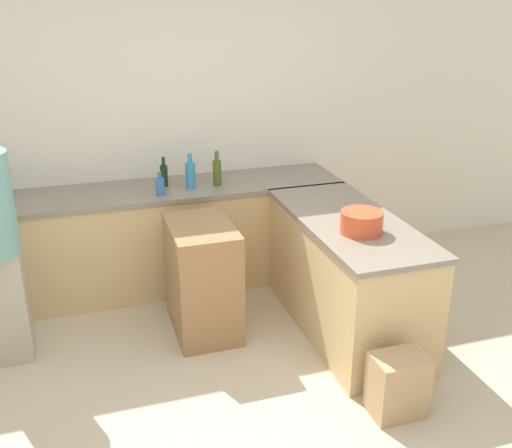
{
  "coord_description": "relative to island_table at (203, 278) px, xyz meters",
  "views": [
    {
      "loc": [
        -0.85,
        -2.82,
        2.43
      ],
      "look_at": [
        0.29,
        0.78,
        0.93
      ],
      "focal_mm": 42.0,
      "sensor_mm": 36.0,
      "label": 1
    }
  ],
  "objects": [
    {
      "name": "ground_plane",
      "position": [
        0.03,
        -1.07,
        -0.43
      ],
      "size": [
        14.0,
        14.0,
        0.0
      ],
      "primitive_type": "plane",
      "color": "beige"
    },
    {
      "name": "wall_back",
      "position": [
        0.03,
        1.16,
        0.92
      ],
      "size": [
        8.0,
        0.06,
        2.7
      ],
      "color": "silver",
      "rests_on": "ground_plane"
    },
    {
      "name": "dish_soap_bottle",
      "position": [
        0.09,
        0.76,
        0.58
      ],
      "size": [
        0.08,
        0.08,
        0.29
      ],
      "color": "#338CBF",
      "rests_on": "counter_back"
    },
    {
      "name": "olive_oil_bottle",
      "position": [
        0.31,
        0.75,
        0.58
      ],
      "size": [
        0.07,
        0.07,
        0.29
      ],
      "color": "#475B1E",
      "rests_on": "counter_back"
    },
    {
      "name": "counter_back",
      "position": [
        0.03,
        0.82,
        0.02
      ],
      "size": [
        2.66,
        0.66,
        0.89
      ],
      "color": "#D6B27A",
      "rests_on": "ground_plane"
    },
    {
      "name": "island_table",
      "position": [
        0.0,
        0.0,
        0.0
      ],
      "size": [
        0.45,
        0.68,
        0.85
      ],
      "color": "#997047",
      "rests_on": "ground_plane"
    },
    {
      "name": "water_bottle_blue",
      "position": [
        -0.18,
        0.64,
        0.54
      ],
      "size": [
        0.07,
        0.07,
        0.19
      ],
      "color": "#386BB7",
      "rests_on": "counter_back"
    },
    {
      "name": "wine_bottle_dark",
      "position": [
        -0.11,
        0.85,
        0.56
      ],
      "size": [
        0.06,
        0.06,
        0.25
      ],
      "color": "black",
      "rests_on": "counter_back"
    },
    {
      "name": "counter_peninsula",
      "position": [
        1.02,
        -0.29,
        0.02
      ],
      "size": [
        0.69,
        1.63,
        0.89
      ],
      "color": "#D6B27A",
      "rests_on": "ground_plane"
    },
    {
      "name": "paper_bag",
      "position": [
        0.9,
        -1.3,
        -0.23
      ],
      "size": [
        0.33,
        0.24,
        0.4
      ],
      "color": "tan",
      "rests_on": "ground_plane"
    },
    {
      "name": "mixing_bowl",
      "position": [
        0.98,
        -0.55,
        0.54
      ],
      "size": [
        0.29,
        0.29,
        0.15
      ],
      "color": "#DB512D",
      "rests_on": "counter_peninsula"
    }
  ]
}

